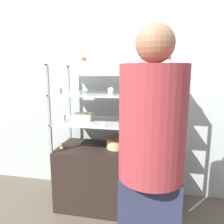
{
  "coord_description": "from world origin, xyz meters",
  "views": [
    {
      "loc": [
        0.43,
        -2.12,
        1.46
      ],
      "look_at": [
        0.0,
        0.0,
        1.04
      ],
      "focal_mm": 35.0,
      "sensor_mm": 36.0,
      "label": 1
    }
  ],
  "objects": [
    {
      "name": "display_riser_lower",
      "position": [
        0.0,
        0.0,
        0.93
      ],
      "size": [
        1.15,
        0.51,
        0.29
      ],
      "color": "#99999E",
      "rests_on": "display_base"
    },
    {
      "name": "display_riser_middle",
      "position": [
        0.0,
        0.0,
        1.21
      ],
      "size": [
        1.15,
        0.51,
        0.29
      ],
      "color": "#99999E",
      "rests_on": "display_riser_lower"
    },
    {
      "name": "cupcake_9",
      "position": [
        -0.27,
        -0.08,
        1.55
      ],
      "size": [
        0.06,
        0.06,
        0.08
      ],
      "color": "white",
      "rests_on": "display_riser_upper"
    },
    {
      "name": "price_tag_1",
      "position": [
        -0.04,
        -0.24,
        0.97
      ],
      "size": [
        0.04,
        0.0,
        0.04
      ],
      "color": "white",
      "rests_on": "display_riser_lower"
    },
    {
      "name": "cupcake_11",
      "position": [
        0.25,
        -0.05,
        1.55
      ],
      "size": [
        0.06,
        0.06,
        0.08
      ],
      "color": "beige",
      "rests_on": "display_riser_upper"
    },
    {
      "name": "cupcake_6",
      "position": [
        0.01,
        -0.11,
        1.26
      ],
      "size": [
        0.06,
        0.06,
        0.07
      ],
      "color": "#CCB28C",
      "rests_on": "display_riser_middle"
    },
    {
      "name": "layer_cake_centerpiece",
      "position": [
        0.04,
        0.02,
        0.72
      ],
      "size": [
        0.2,
        0.2,
        0.12
      ],
      "color": "#DBBC84",
      "rests_on": "display_base"
    },
    {
      "name": "cupcake_2",
      "position": [
        -0.51,
        -0.05,
        0.97
      ],
      "size": [
        0.05,
        0.05,
        0.07
      ],
      "color": "beige",
      "rests_on": "display_riser_lower"
    },
    {
      "name": "ground_plane",
      "position": [
        0.0,
        0.0,
        0.0
      ],
      "size": [
        20.0,
        20.0,
        0.0
      ],
      "primitive_type": "plane",
      "color": "brown"
    },
    {
      "name": "cupcake_3",
      "position": [
        0.16,
        -0.12,
        0.97
      ],
      "size": [
        0.05,
        0.05,
        0.07
      ],
      "color": "#CCB28C",
      "rests_on": "display_riser_lower"
    },
    {
      "name": "cupcake_1",
      "position": [
        0.51,
        -0.11,
        0.69
      ],
      "size": [
        0.05,
        0.05,
        0.06
      ],
      "color": "white",
      "rests_on": "display_base"
    },
    {
      "name": "back_wall",
      "position": [
        0.0,
        0.4,
        1.3
      ],
      "size": [
        8.0,
        0.05,
        2.6
      ],
      "color": "#A8B2AD",
      "rests_on": "ground_plane"
    },
    {
      "name": "cupcake_8",
      "position": [
        -0.52,
        -0.1,
        1.55
      ],
      "size": [
        0.06,
        0.06,
        0.08
      ],
      "color": "beige",
      "rests_on": "display_riser_upper"
    },
    {
      "name": "customer_figure",
      "position": [
        0.42,
        -0.82,
        0.92
      ],
      "size": [
        0.4,
        0.4,
        1.72
      ],
      "color": "#282D47",
      "rests_on": "ground_plane"
    },
    {
      "name": "cupcake_10",
      "position": [
        0.01,
        -0.14,
        1.55
      ],
      "size": [
        0.06,
        0.06,
        0.08
      ],
      "color": "white",
      "rests_on": "display_riser_upper"
    },
    {
      "name": "display_riser_upper",
      "position": [
        0.0,
        0.0,
        1.5
      ],
      "size": [
        1.15,
        0.51,
        0.29
      ],
      "color": "#99999E",
      "rests_on": "display_riser_middle"
    },
    {
      "name": "cupcake_5",
      "position": [
        -0.51,
        -0.1,
        1.26
      ],
      "size": [
        0.06,
        0.06,
        0.07
      ],
      "color": "white",
      "rests_on": "display_riser_middle"
    },
    {
      "name": "price_tag_3",
      "position": [
        -0.04,
        -0.24,
        1.54
      ],
      "size": [
        0.04,
        0.0,
        0.04
      ],
      "color": "white",
      "rests_on": "display_riser_upper"
    },
    {
      "name": "cupcake_0",
      "position": [
        -0.51,
        -0.1,
        0.69
      ],
      "size": [
        0.05,
        0.05,
        0.06
      ],
      "color": "#CCB28C",
      "rests_on": "display_base"
    },
    {
      "name": "display_base",
      "position": [
        0.0,
        0.0,
        0.33
      ],
      "size": [
        1.15,
        0.51,
        0.66
      ],
      "color": "black",
      "rests_on": "ground_plane"
    },
    {
      "name": "cupcake_4",
      "position": [
        0.51,
        -0.13,
        0.97
      ],
      "size": [
        0.05,
        0.05,
        0.07
      ],
      "color": "beige",
      "rests_on": "display_riser_lower"
    },
    {
      "name": "cupcake_7",
      "position": [
        0.51,
        -0.11,
        1.26
      ],
      "size": [
        0.06,
        0.06,
        0.07
      ],
      "color": "beige",
      "rests_on": "display_riser_middle"
    },
    {
      "name": "cupcake_12",
      "position": [
        0.52,
        -0.14,
        1.55
      ],
      "size": [
        0.06,
        0.06,
        0.08
      ],
      "color": "beige",
      "rests_on": "display_riser_upper"
    },
    {
      "name": "sheet_cake_frosted",
      "position": [
        -0.3,
        0.01,
        0.98
      ],
      "size": [
        0.18,
        0.14,
        0.07
      ],
      "color": "beige",
      "rests_on": "display_riser_lower"
    },
    {
      "name": "donut_glazed",
      "position": [
        0.26,
        0.01,
        1.54
      ],
      "size": [
        0.13,
        0.13,
        0.04
      ],
      "color": "#EFB2BC",
      "rests_on": "display_riser_upper"
    },
    {
      "name": "price_tag_2",
      "position": [
        0.22,
        -0.24,
        1.25
      ],
      "size": [
        0.04,
        0.0,
        0.04
      ],
      "color": "white",
      "rests_on": "display_riser_middle"
    },
    {
      "name": "price_tag_0",
      "position": [
        0.3,
        -0.24,
        0.68
      ],
      "size": [
        0.04,
        0.0,
        0.04
      ],
      "color": "white",
      "rests_on": "display_base"
    }
  ]
}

